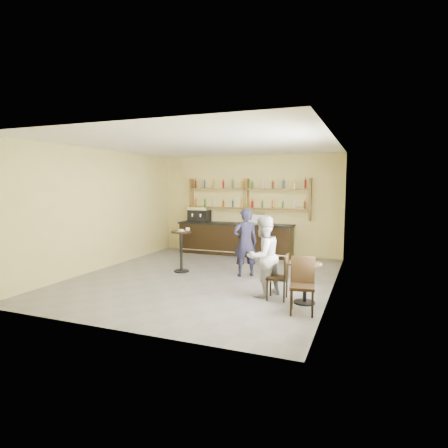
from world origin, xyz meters
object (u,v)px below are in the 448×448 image
(bar_counter, at_px, (235,239))
(man_main, at_px, (245,242))
(cafe_table, at_px, (305,283))
(espresso_machine, at_px, (199,214))
(chair_west, at_px, (277,277))
(chair_south, at_px, (302,286))
(pedestal_table, at_px, (181,251))
(patron_second, at_px, (263,256))
(pastry_case, at_px, (257,219))

(bar_counter, distance_m, man_main, 2.90)
(bar_counter, bearing_deg, man_main, -65.12)
(cafe_table, bearing_deg, espresso_machine, 134.90)
(chair_west, bearing_deg, bar_counter, -153.45)
(bar_counter, xyz_separation_m, chair_south, (2.99, -4.83, -0.02))
(man_main, relative_size, chair_south, 1.71)
(cafe_table, distance_m, chair_south, 0.61)
(espresso_machine, bearing_deg, chair_south, -46.41)
(pedestal_table, height_order, man_main, man_main)
(pedestal_table, relative_size, patron_second, 0.65)
(bar_counter, height_order, pedestal_table, pedestal_table)
(espresso_machine, distance_m, chair_west, 5.61)
(pastry_case, relative_size, cafe_table, 0.65)
(pastry_case, xyz_separation_m, man_main, (0.47, -2.61, -0.33))
(bar_counter, relative_size, man_main, 2.24)
(espresso_machine, distance_m, pedestal_table, 2.98)
(chair_south, bearing_deg, pastry_case, 106.21)
(espresso_machine, relative_size, pastry_case, 1.34)
(bar_counter, distance_m, espresso_machine, 1.48)
(cafe_table, height_order, chair_west, chair_west)
(pastry_case, distance_m, chair_south, 5.37)
(espresso_machine, xyz_separation_m, pastry_case, (2.01, 0.00, -0.09))
(cafe_table, bearing_deg, patron_second, 169.04)
(man_main, height_order, patron_second, man_main)
(chair_west, distance_m, patron_second, 0.51)
(pedestal_table, bearing_deg, man_main, 5.55)
(espresso_machine, xyz_separation_m, man_main, (2.48, -2.61, -0.43))
(man_main, distance_m, patron_second, 1.68)
(chair_south, bearing_deg, chair_west, 123.89)
(patron_second, bearing_deg, pedestal_table, -86.27)
(cafe_table, bearing_deg, bar_counter, 124.86)
(cafe_table, bearing_deg, pastry_case, 117.53)
(cafe_table, height_order, patron_second, patron_second)
(espresso_machine, relative_size, man_main, 0.41)
(bar_counter, xyz_separation_m, chair_west, (2.39, -4.18, -0.06))
(pedestal_table, bearing_deg, chair_south, -30.54)
(bar_counter, relative_size, chair_west, 4.21)
(man_main, relative_size, patron_second, 1.03)
(man_main, height_order, chair_south, man_main)
(cafe_table, height_order, chair_south, chair_south)
(pedestal_table, bearing_deg, espresso_machine, 105.79)
(pedestal_table, height_order, chair_west, pedestal_table)
(chair_west, height_order, patron_second, patron_second)
(cafe_table, xyz_separation_m, patron_second, (-0.88, 0.17, 0.43))
(pastry_case, bearing_deg, patron_second, -71.86)
(cafe_table, relative_size, chair_west, 0.87)
(cafe_table, distance_m, patron_second, 0.99)
(man_main, distance_m, chair_west, 2.00)
(pastry_case, height_order, patron_second, patron_second)
(man_main, bearing_deg, chair_west, 96.57)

